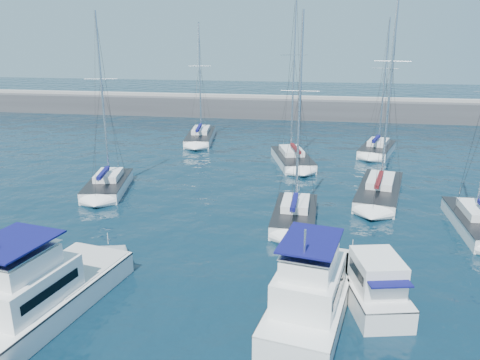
% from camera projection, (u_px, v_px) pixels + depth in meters
% --- Properties ---
extents(ground, '(220.00, 220.00, 0.00)m').
position_uv_depth(ground, '(222.00, 270.00, 26.77)').
color(ground, black).
rests_on(ground, ground).
extents(breakwater, '(160.00, 6.00, 4.45)m').
position_uv_depth(breakwater, '(285.00, 111.00, 75.42)').
color(breakwater, '#424244').
rests_on(breakwater, ground).
extents(motor_yacht_port_inner, '(5.64, 10.22, 4.69)m').
position_uv_depth(motor_yacht_port_inner, '(37.00, 294.00, 22.19)').
color(motor_yacht_port_inner, white).
rests_on(motor_yacht_port_inner, ground).
extents(motor_yacht_stbd_inner, '(4.90, 9.83, 4.69)m').
position_uv_depth(motor_yacht_stbd_inner, '(312.00, 293.00, 22.32)').
color(motor_yacht_stbd_inner, white).
rests_on(motor_yacht_stbd_inner, ground).
extents(motor_yacht_stbd_outer, '(3.69, 6.28, 3.20)m').
position_uv_depth(motor_yacht_stbd_outer, '(372.00, 286.00, 23.23)').
color(motor_yacht_stbd_outer, white).
rests_on(motor_yacht_stbd_outer, ground).
extents(sailboat_mid_a, '(4.45, 7.72, 15.05)m').
position_uv_depth(sailboat_mid_a, '(108.00, 185.00, 40.17)').
color(sailboat_mid_a, white).
rests_on(sailboat_mid_a, ground).
extents(sailboat_mid_c, '(3.14, 7.20, 14.80)m').
position_uv_depth(sailboat_mid_c, '(295.00, 215.00, 33.51)').
color(sailboat_mid_c, white).
rests_on(sailboat_mid_c, ground).
extents(sailboat_mid_d, '(5.06, 9.97, 17.53)m').
position_uv_depth(sailboat_mid_d, '(379.00, 190.00, 38.70)').
color(sailboat_mid_d, white).
rests_on(sailboat_mid_d, ground).
extents(sailboat_mid_e, '(3.12, 8.12, 14.91)m').
position_uv_depth(sailboat_mid_e, '(479.00, 222.00, 32.17)').
color(sailboat_mid_e, white).
rests_on(sailboat_mid_e, ground).
extents(sailboat_back_a, '(4.23, 9.63, 14.61)m').
position_uv_depth(sailboat_back_a, '(200.00, 137.00, 58.98)').
color(sailboat_back_a, white).
rests_on(sailboat_back_a, ground).
extents(sailboat_back_b, '(5.20, 8.83, 17.61)m').
position_uv_depth(sailboat_back_b, '(292.00, 158.00, 48.54)').
color(sailboat_back_b, white).
rests_on(sailboat_back_b, ground).
extents(sailboat_back_c, '(4.96, 7.65, 14.96)m').
position_uv_depth(sailboat_back_c, '(377.00, 149.00, 52.50)').
color(sailboat_back_c, white).
rests_on(sailboat_back_c, ground).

